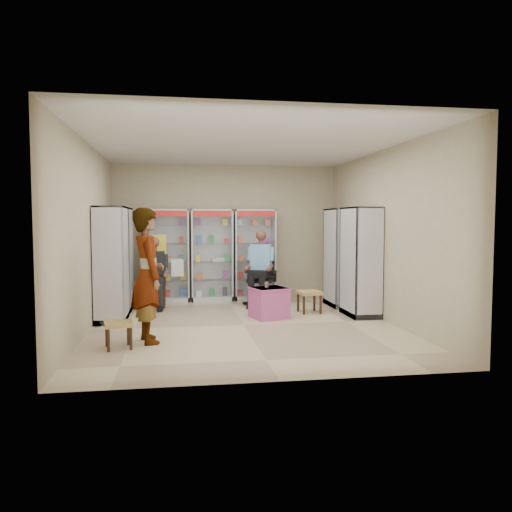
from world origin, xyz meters
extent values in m
plane|color=tan|center=(0.00, 0.00, 0.00)|extent=(6.00, 6.00, 0.00)
cube|color=tan|center=(0.00, 3.00, 1.50)|extent=(5.00, 0.02, 3.00)
cube|color=tan|center=(0.00, -3.00, 1.50)|extent=(5.00, 0.02, 3.00)
cube|color=tan|center=(-2.50, 0.00, 1.50)|extent=(0.02, 6.00, 3.00)
cube|color=tan|center=(2.50, 0.00, 1.50)|extent=(0.02, 6.00, 3.00)
cube|color=beige|center=(0.00, 0.00, 3.00)|extent=(5.00, 6.00, 0.02)
cube|color=#B5B8BC|center=(-1.30, 2.73, 1.00)|extent=(0.90, 0.50, 2.00)
cube|color=silver|center=(-0.35, 2.73, 1.00)|extent=(0.90, 0.50, 2.00)
cube|color=#A7A9AE|center=(0.60, 2.73, 1.00)|extent=(0.90, 0.50, 2.00)
cube|color=silver|center=(2.23, 1.60, 1.00)|extent=(0.90, 0.50, 2.00)
cube|color=silver|center=(2.23, 0.50, 1.00)|extent=(0.90, 0.50, 2.00)
cube|color=silver|center=(-2.23, 1.80, 1.00)|extent=(0.90, 0.50, 2.00)
cube|color=#AFB2B7|center=(-2.23, 0.70, 1.00)|extent=(0.90, 0.50, 2.00)
cube|color=black|center=(-1.55, 2.00, 0.47)|extent=(0.42, 0.42, 0.94)
cube|color=black|center=(0.62, 2.01, 0.58)|extent=(0.82, 0.82, 1.15)
cube|color=#C34EA1|center=(0.53, 0.53, 0.28)|extent=(0.71, 0.70, 0.56)
cylinder|color=#571F07|center=(0.48, 0.53, 0.61)|extent=(0.07, 0.07, 0.10)
cube|color=#9E7A42|center=(1.38, 0.93, 0.21)|extent=(0.45, 0.45, 0.42)
cube|color=#A28544|center=(-1.90, -1.26, 0.18)|extent=(0.43, 0.43, 0.37)
imported|color=gray|center=(-1.52, -0.95, 0.97)|extent=(0.64, 0.80, 1.94)
camera|label=1|loc=(-1.08, -8.22, 1.74)|focal=35.00mm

